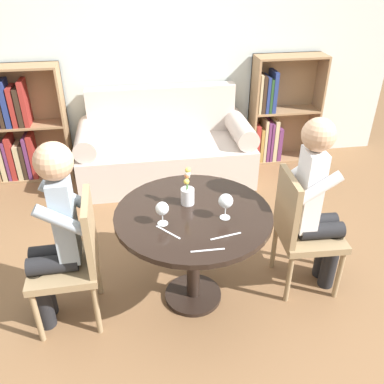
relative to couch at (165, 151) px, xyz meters
name	(u,v)px	position (x,y,z in m)	size (l,w,h in m)	color
ground_plane	(193,296)	(0.00, -1.81, -0.31)	(16.00, 16.00, 0.00)	brown
back_wall	(158,40)	(0.00, 0.42, 1.04)	(5.20, 0.05, 2.70)	silver
round_table	(193,230)	(0.00, -1.81, 0.28)	(1.00, 1.00, 0.72)	black
couch	(165,151)	(0.00, 0.00, 0.00)	(1.78, 0.80, 0.92)	beige
bookshelf_left	(20,127)	(-1.47, 0.26, 0.25)	(0.77, 0.28, 1.19)	#93704C
bookshelf_right	(275,116)	(1.28, 0.26, 0.22)	(0.77, 0.28, 1.19)	#93704C
chair_left	(74,257)	(-0.76, -1.85, 0.18)	(0.43, 0.43, 0.90)	#937A56
chair_right	(301,227)	(0.76, -1.78, 0.18)	(0.44, 0.44, 0.90)	#937A56
person_left	(55,233)	(-0.84, -1.85, 0.38)	(0.42, 0.35, 1.27)	black
person_right	(318,203)	(0.84, -1.78, 0.38)	(0.43, 0.35, 1.29)	black
wine_glass_left	(162,209)	(-0.20, -1.90, 0.51)	(0.08, 0.08, 0.15)	white
wine_glass_right	(226,202)	(0.18, -1.90, 0.53)	(0.09, 0.09, 0.17)	white
flower_vase	(187,192)	(-0.02, -1.70, 0.50)	(0.09, 0.09, 0.26)	silver
knife_left_setting	(168,232)	(-0.18, -1.99, 0.41)	(0.13, 0.15, 0.00)	silver
fork_left_setting	(226,236)	(0.14, -2.08, 0.41)	(0.19, 0.05, 0.00)	silver
knife_right_setting	(208,250)	(0.02, -2.19, 0.41)	(0.19, 0.01, 0.00)	silver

